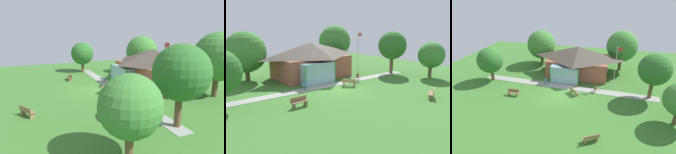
# 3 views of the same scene
# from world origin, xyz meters

# --- Properties ---
(ground_plane) EXTENTS (44.00, 44.00, 0.00)m
(ground_plane) POSITION_xyz_m (0.00, 0.00, 0.00)
(ground_plane) COLOR #3D752D
(pavilion) EXTENTS (9.89, 7.31, 4.43)m
(pavilion) POSITION_xyz_m (0.95, 6.81, 2.31)
(pavilion) COLOR #A35642
(pavilion) RESTS_ON ground_plane
(footpath) EXTENTS (24.17, 2.32, 0.03)m
(footpath) POSITION_xyz_m (0.00, 2.16, 0.01)
(footpath) COLOR #999993
(footpath) RESTS_ON ground_plane
(flagpole) EXTENTS (0.64, 0.08, 5.64)m
(flagpole) POSITION_xyz_m (6.52, 4.14, 3.11)
(flagpole) COLOR silver
(flagpole) RESTS_ON ground_plane
(bench_rear_near_path) EXTENTS (1.38, 1.36, 0.84)m
(bench_rear_near_path) POSITION_xyz_m (1.64, 0.52, 0.40)
(bench_rear_near_path) COLOR #9E7A51
(bench_rear_near_path) RESTS_ON ground_plane
(bench_mid_left) EXTENTS (1.51, 0.46, 0.84)m
(bench_mid_left) POSITION_xyz_m (-5.76, -1.57, 0.40)
(bench_mid_left) COLOR olive
(bench_mid_left) RESTS_ON ground_plane
(bench_front_right) EXTENTS (1.52, 1.12, 0.84)m
(bench_front_right) POSITION_xyz_m (4.72, -7.35, 0.40)
(bench_front_right) COLOR olive
(bench_front_right) RESTS_ON ground_plane
(patio_chair_lawn_spare) EXTENTS (0.53, 0.53, 0.86)m
(patio_chair_lawn_spare) POSITION_xyz_m (4.21, 1.70, 0.42)
(patio_chair_lawn_spare) COLOR #8C6B4C
(patio_chair_lawn_spare) RESTS_ON ground_plane
(patio_chair_west) EXTENTS (0.58, 0.58, 0.86)m
(patio_chair_west) POSITION_xyz_m (-2.87, 2.38, 0.42)
(patio_chair_west) COLOR teal
(patio_chair_west) RESTS_ON ground_plane
(tree_far_east) EXTENTS (3.26, 3.26, 4.47)m
(tree_far_east) POSITION_xyz_m (12.56, -2.85, 2.82)
(tree_far_east) COLOR brown
(tree_far_east) RESTS_ON ground_plane
(tree_behind_pavilion_right) EXTENTS (4.81, 4.81, 6.46)m
(tree_behind_pavilion_right) POSITION_xyz_m (7.33, 10.09, 4.04)
(tree_behind_pavilion_right) COLOR brown
(tree_behind_pavilion_right) RESTS_ON ground_plane
(tree_east_hedge) EXTENTS (3.79, 3.79, 5.69)m
(tree_east_hedge) POSITION_xyz_m (10.86, 1.94, 3.78)
(tree_east_hedge) COLOR brown
(tree_east_hedge) RESTS_ON ground_plane
(tree_behind_pavilion_left) EXTENTS (4.84, 4.84, 5.87)m
(tree_behind_pavilion_left) POSITION_xyz_m (-6.08, 10.06, 3.44)
(tree_behind_pavilion_left) COLOR brown
(tree_behind_pavilion_left) RESTS_ON ground_plane
(tree_west_hedge) EXTENTS (3.59, 3.59, 4.84)m
(tree_west_hedge) POSITION_xyz_m (-10.81, 1.82, 3.03)
(tree_west_hedge) COLOR brown
(tree_west_hedge) RESTS_ON ground_plane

